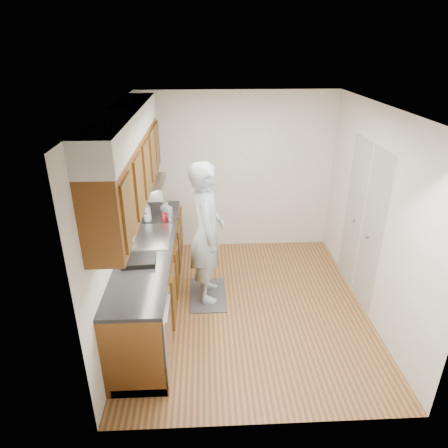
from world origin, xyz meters
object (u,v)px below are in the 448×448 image
soap_bottle_a (147,211)px  soap_bottle_c (164,207)px  soap_bottle_b (168,209)px  person (207,224)px  steel_can (170,218)px  soda_can (164,217)px  dish_rack (139,260)px

soap_bottle_a → soap_bottle_c: 0.35m
soap_bottle_a → soap_bottle_b: (0.26, 0.15, -0.04)m
person → soap_bottle_b: 0.76m
steel_can → soda_can: bearing=157.2°
soap_bottle_c → steel_can: size_ratio=1.35×
soap_bottle_c → dish_rack: (-0.16, -1.39, -0.06)m
soap_bottle_b → dish_rack: size_ratio=0.59×
soap_bottle_b → steel_can: bearing=-76.2°
soap_bottle_b → soda_can: size_ratio=1.67×
soap_bottle_b → steel_can: size_ratio=1.66×
soap_bottle_a → dish_rack: 1.11m
steel_can → dish_rack: (-0.27, -1.03, -0.04)m
soap_bottle_a → soda_can: size_ratio=2.33×
soap_bottle_c → person: bearing=-49.5°
soda_can → steel_can: size_ratio=0.99×
person → soda_can: size_ratio=16.72×
person → steel_can: person is taller
person → dish_rack: (-0.74, -0.70, -0.10)m
person → soap_bottle_a: (-0.79, 0.40, 0.02)m
steel_can → soap_bottle_a: bearing=167.4°
person → soda_can: person is taller
person → soap_bottle_c: size_ratio=12.30×
dish_rack → soap_bottle_a: bearing=87.4°
soap_bottle_c → dish_rack: size_ratio=0.48×
steel_can → soap_bottle_c: bearing=107.0°
person → steel_can: 0.58m
soap_bottle_a → steel_can: size_ratio=2.31×
person → steel_can: size_ratio=16.59×
soda_can → dish_rack: 1.08m
soap_bottle_c → soda_can: bearing=-86.4°
soap_bottle_b → steel_can: 0.23m
soap_bottle_b → person: bearing=-45.9°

